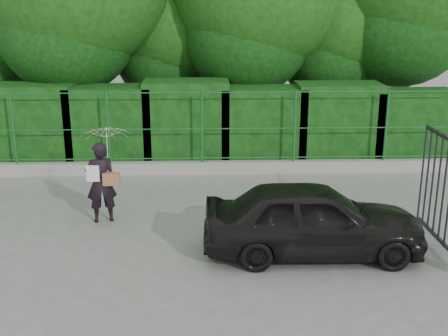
{
  "coord_description": "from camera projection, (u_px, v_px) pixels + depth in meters",
  "views": [
    {
      "loc": [
        0.49,
        -9.04,
        4.22
      ],
      "look_at": [
        0.84,
        1.3,
        1.1
      ],
      "focal_mm": 45.0,
      "sensor_mm": 36.0,
      "label": 1
    }
  ],
  "objects": [
    {
      "name": "fence",
      "position": [
        195.0,
        127.0,
        13.81
      ],
      "size": [
        14.13,
        0.06,
        1.8
      ],
      "color": "#195B26",
      "rests_on": "kerb"
    },
    {
      "name": "kerb",
      "position": [
        186.0,
        168.0,
        14.11
      ],
      "size": [
        14.0,
        0.25,
        0.3
      ],
      "primitive_type": "cube",
      "color": "#9E9E99",
      "rests_on": "ground"
    },
    {
      "name": "hedge",
      "position": [
        185.0,
        125.0,
        14.81
      ],
      "size": [
        14.2,
        1.2,
        2.21
      ],
      "color": "black",
      "rests_on": "ground"
    },
    {
      "name": "car",
      "position": [
        313.0,
        219.0,
        9.53
      ],
      "size": [
        3.76,
        1.58,
        1.27
      ],
      "primitive_type": "imported",
      "rotation": [
        0.0,
        0.0,
        1.55
      ],
      "color": "black",
      "rests_on": "ground"
    },
    {
      "name": "woman",
      "position": [
        105.0,
        159.0,
        10.8
      ],
      "size": [
        0.97,
        0.99,
        1.9
      ],
      "color": "black",
      "rests_on": "ground"
    },
    {
      "name": "ground",
      "position": [
        179.0,
        250.0,
        9.85
      ],
      "size": [
        80.0,
        80.0,
        0.0
      ],
      "primitive_type": "plane",
      "color": "gray"
    }
  ]
}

